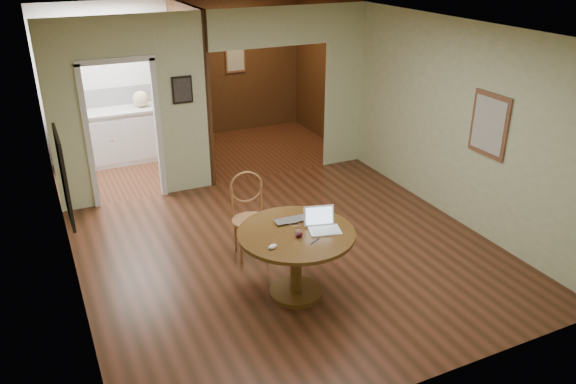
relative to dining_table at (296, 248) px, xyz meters
name	(u,v)px	position (x,y,z in m)	size (l,w,h in m)	color
floor	(292,254)	(0.34, 0.79, -0.58)	(5.00, 5.00, 0.00)	#412312
room_shell	(181,100)	(-0.13, 3.89, 0.70)	(5.20, 7.50, 5.00)	silver
dining_table	(296,248)	(0.00, 0.00, 0.00)	(1.26, 1.26, 0.79)	brown
chair	(249,210)	(-0.12, 1.06, 0.01)	(0.51, 0.51, 1.07)	#AD673D
open_laptop	(322,223)	(0.28, -0.06, 0.27)	(0.38, 0.36, 0.23)	white
closed_laptop	(293,222)	(0.05, 0.18, 0.22)	(0.36, 0.23, 0.03)	#B3B3B8
mouse	(272,247)	(-0.37, -0.22, 0.23)	(0.11, 0.06, 0.04)	white
wine_glass	(299,233)	(-0.02, -0.11, 0.25)	(0.09, 0.09, 0.10)	white
pen	(315,241)	(0.09, -0.27, 0.21)	(0.01, 0.01, 0.15)	#0C0E5A
kitchen_cabinet	(118,136)	(-1.01, 4.99, -0.11)	(2.06, 0.60, 0.94)	white
grocery_bag	(141,99)	(-0.56, 4.99, 0.50)	(0.28, 0.24, 0.28)	beige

